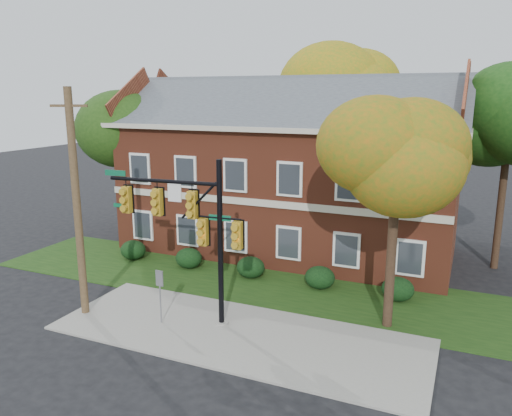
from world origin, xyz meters
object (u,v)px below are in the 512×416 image
at_px(hedge_center, 251,267).
at_px(tree_near_right, 404,155).
at_px(hedge_far_left, 133,250).
at_px(hedge_far_right, 398,289).
at_px(sign_post, 160,288).
at_px(hedge_right, 320,278).
at_px(hedge_left, 189,258).
at_px(traffic_signal, 192,223).
at_px(utility_pole, 77,204).
at_px(tree_left_rear, 133,129).
at_px(apartment_building, 288,163).
at_px(tree_far_rear, 347,93).

height_order(hedge_center, tree_near_right, tree_near_right).
relative_size(hedge_far_left, hedge_far_right, 1.00).
bearing_deg(sign_post, hedge_right, 54.46).
height_order(hedge_left, tree_near_right, tree_near_right).
bearing_deg(traffic_signal, hedge_far_right, 32.67).
bearing_deg(utility_pole, tree_left_rear, 95.27).
xyz_separation_m(tree_near_right, sign_post, (-8.34, -3.23, -5.16)).
height_order(hedge_center, hedge_right, same).
distance_m(hedge_center, traffic_signal, 6.34).
xyz_separation_m(hedge_center, traffic_signal, (-0.08, -5.28, 3.50)).
relative_size(apartment_building, tree_near_right, 2.19).
bearing_deg(hedge_far_left, utility_pole, -69.02).
distance_m(apartment_building, utility_pole, 12.58).
xyz_separation_m(apartment_building, hedge_center, (0.00, -5.25, -4.46)).
bearing_deg(tree_near_right, hedge_far_left, 168.73).
bearing_deg(hedge_left, utility_pole, -98.87).
relative_size(hedge_center, hedge_far_right, 1.00).
height_order(hedge_left, traffic_signal, traffic_signal).
bearing_deg(utility_pole, sign_post, -13.76).
bearing_deg(hedge_center, tree_left_rear, 156.96).
xyz_separation_m(hedge_right, tree_far_rear, (-2.16, 13.09, 8.32)).
bearing_deg(tree_near_right, utility_pole, -162.71).
bearing_deg(hedge_far_left, tree_left_rear, 123.42).
bearing_deg(hedge_left, tree_near_right, -14.81).
relative_size(hedge_center, hedge_right, 1.00).
relative_size(apartment_building, hedge_left, 13.43).
relative_size(hedge_right, tree_left_rear, 0.16).
relative_size(tree_left_rear, traffic_signal, 1.37).
relative_size(hedge_center, utility_pole, 0.15).
bearing_deg(hedge_far_right, traffic_signal, -143.26).
distance_m(hedge_far_left, tree_far_rear, 17.61).
height_order(hedge_far_left, sign_post, sign_post).
relative_size(hedge_center, tree_near_right, 0.16).
relative_size(hedge_far_left, traffic_signal, 0.22).
xyz_separation_m(hedge_far_left, utility_pole, (2.49, -6.49, 4.07)).
xyz_separation_m(tree_left_rear, utility_pole, (5.22, -10.63, -2.08)).
relative_size(hedge_left, tree_left_rear, 0.16).
bearing_deg(tree_left_rear, hedge_center, -23.04).
relative_size(hedge_left, hedge_center, 1.00).
relative_size(hedge_far_left, hedge_center, 1.00).
bearing_deg(tree_far_rear, hedge_left, -110.29).
xyz_separation_m(hedge_right, utility_pole, (-8.01, -6.49, 4.07)).
height_order(tree_near_right, sign_post, tree_near_right).
height_order(apartment_building, hedge_left, apartment_building).
distance_m(hedge_right, tree_left_rear, 15.17).
height_order(hedge_right, traffic_signal, traffic_signal).
bearing_deg(tree_far_rear, utility_pole, -106.64).
xyz_separation_m(hedge_right, tree_left_rear, (-13.23, 4.14, 6.16)).
bearing_deg(apartment_building, utility_pole, -111.02).
xyz_separation_m(tree_near_right, tree_left_rear, (-16.95, 6.97, 0.01)).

